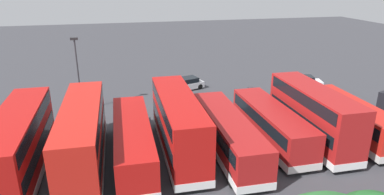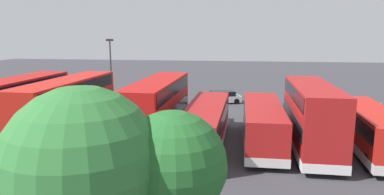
{
  "view_description": "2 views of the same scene",
  "coord_description": "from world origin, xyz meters",
  "views": [
    {
      "loc": [
        6.39,
        33.1,
        12.81
      ],
      "look_at": [
        -0.89,
        2.35,
        1.56
      ],
      "focal_mm": 31.9,
      "sensor_mm": 36.0,
      "label": 1
    },
    {
      "loc": [
        -4.08,
        34.55,
        7.83
      ],
      "look_at": [
        0.67,
        1.92,
        1.83
      ],
      "focal_mm": 32.44,
      "sensor_mm": 36.0,
      "label": 2
    }
  ],
  "objects": [
    {
      "name": "bus_single_deck_sixth",
      "position": [
        5.46,
        10.47,
        1.62
      ],
      "size": [
        2.78,
        11.61,
        2.95
      ],
      "color": "#B71411",
      "rests_on": "ground"
    },
    {
      "name": "lamp_post_tall",
      "position": [
        9.84,
        -0.79,
        4.36
      ],
      "size": [
        0.7,
        0.3,
        7.38
      ],
      "color": "#38383D",
      "rests_on": "ground"
    },
    {
      "name": "tree_midleft",
      "position": [
        0.24,
        25.97,
        4.26
      ],
      "size": [
        4.45,
        4.45,
        6.5
      ],
      "color": "#4C3823",
      "rests_on": "ground"
    },
    {
      "name": "bus_single_deck_near_end",
      "position": [
        -12.65,
        10.62,
        1.62
      ],
      "size": [
        2.88,
        10.38,
        2.95
      ],
      "color": "red",
      "rests_on": "ground"
    },
    {
      "name": "bus_double_decker_second",
      "position": [
        -8.77,
        10.85,
        2.45
      ],
      "size": [
        2.69,
        10.26,
        4.55
      ],
      "color": "#A51919",
      "rests_on": "ground"
    },
    {
      "name": "bus_single_deck_fourth",
      "position": [
        -1.62,
        10.97,
        1.62
      ],
      "size": [
        2.78,
        11.79,
        2.95
      ],
      "color": "#A51919",
      "rests_on": "ground"
    },
    {
      "name": "bus_single_deck_third",
      "position": [
        -5.61,
        10.13,
        1.62
      ],
      "size": [
        2.65,
        10.67,
        2.95
      ],
      "color": "#A51919",
      "rests_on": "ground"
    },
    {
      "name": "car_small_green",
      "position": [
        -1.77,
        -4.87,
        0.7
      ],
      "size": [
        4.82,
        3.09,
        1.43
      ],
      "color": "silver",
      "rests_on": "ground"
    },
    {
      "name": "bus_double_decker_seventh",
      "position": [
        8.82,
        10.7,
        2.45
      ],
      "size": [
        2.8,
        11.93,
        4.55
      ],
      "color": "red",
      "rests_on": "ground"
    },
    {
      "name": "car_hatchback_silver",
      "position": [
        -15.89,
        -2.44,
        0.7
      ],
      "size": [
        4.71,
        2.81,
        1.43
      ],
      "color": "silver",
      "rests_on": "ground"
    },
    {
      "name": "ground_plane",
      "position": [
        0.0,
        0.0,
        0.0
      ],
      "size": [
        140.0,
        140.0,
        0.0
      ],
      "primitive_type": "plane",
      "color": "#38383D"
    },
    {
      "name": "bus_double_decker_far_end",
      "position": [
        12.79,
        11.09,
        2.45
      ],
      "size": [
        2.61,
        11.52,
        4.55
      ],
      "color": "#B71411",
      "rests_on": "ground"
    },
    {
      "name": "tree_rightmost",
      "position": [
        -2.12,
        25.08,
        4.03
      ],
      "size": [
        3.25,
        3.25,
        5.68
      ],
      "color": "#4C3823",
      "rests_on": "ground"
    },
    {
      "name": "waste_bin_yellow",
      "position": [
        -8.55,
        -1.25,
        0.47
      ],
      "size": [
        0.6,
        0.6,
        0.95
      ],
      "primitive_type": "cylinder",
      "color": "#333338",
      "rests_on": "ground"
    },
    {
      "name": "bus_double_decker_fifth",
      "position": [
        2.01,
        10.17,
        2.45
      ],
      "size": [
        2.76,
        11.28,
        4.55
      ],
      "color": "#B71411",
      "rests_on": "ground"
    }
  ]
}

